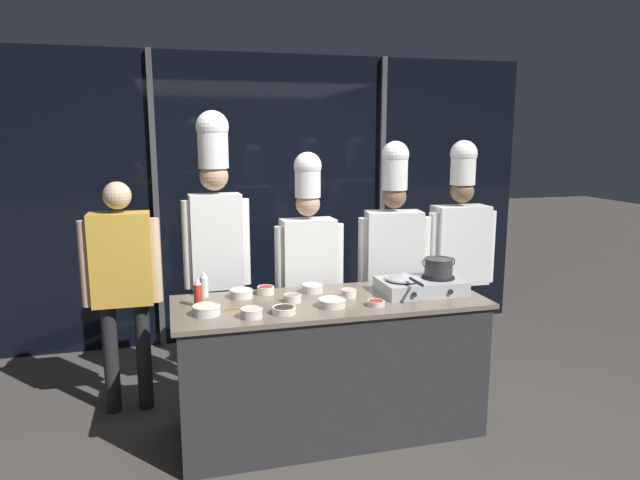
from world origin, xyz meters
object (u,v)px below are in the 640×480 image
at_px(prep_bowl_chicken, 251,312).
at_px(chef_pastry, 460,244).
at_px(prep_bowl_rice, 312,288).
at_px(squeeze_bottle_clear, 204,285).
at_px(portable_stove, 420,285).
at_px(squeeze_bottle_chili, 198,293).
at_px(person_guest, 122,275).
at_px(prep_bowl_shrimp, 349,293).
at_px(serving_spoon_slotted, 245,307).
at_px(prep_bowl_chili_flakes, 376,303).
at_px(chef_head, 216,227).
at_px(prep_bowl_mushrooms, 293,298).
at_px(prep_bowl_soy_glaze, 284,310).
at_px(chef_line, 393,249).
at_px(prep_bowl_bean_sprouts, 332,302).
at_px(chef_sous, 309,257).
at_px(prep_bowl_garlic, 241,293).
at_px(prep_bowl_bell_pepper, 266,290).
at_px(prep_bowl_noodles, 207,309).
at_px(stock_pot, 438,267).
at_px(frying_pan, 403,276).

bearing_deg(prep_bowl_chicken, chef_pastry, 25.06).
bearing_deg(prep_bowl_rice, squeeze_bottle_clear, 174.21).
relative_size(portable_stove, chef_pastry, 0.29).
height_order(squeeze_bottle_chili, person_guest, person_guest).
distance_m(prep_bowl_shrimp, serving_spoon_slotted, 0.69).
bearing_deg(prep_bowl_chili_flakes, chef_head, 135.04).
bearing_deg(prep_bowl_mushrooms, prep_bowl_soy_glaze, -114.95).
xyz_separation_m(portable_stove, person_guest, (-1.96, 0.64, 0.05)).
xyz_separation_m(prep_bowl_rice, chef_line, (0.75, 0.40, 0.15)).
height_order(prep_bowl_bean_sprouts, chef_head, chef_head).
bearing_deg(prep_bowl_mushrooms, chef_line, 32.65).
xyz_separation_m(portable_stove, prep_bowl_shrimp, (-0.51, 0.02, -0.02)).
xyz_separation_m(prep_bowl_bean_sprouts, serving_spoon_slotted, (-0.53, 0.11, -0.02)).
bearing_deg(chef_sous, prep_bowl_garlic, 33.64).
xyz_separation_m(prep_bowl_shrimp, chef_head, (-0.79, 0.68, 0.36)).
relative_size(prep_bowl_soy_glaze, chef_pastry, 0.08).
xyz_separation_m(prep_bowl_bell_pepper, prep_bowl_shrimp, (0.51, -0.22, 0.00)).
bearing_deg(prep_bowl_rice, portable_stove, -16.00).
bearing_deg(prep_bowl_bean_sprouts, squeeze_bottle_chili, 164.76).
height_order(prep_bowl_garlic, prep_bowl_shrimp, same).
relative_size(prep_bowl_noodles, chef_sous, 0.09).
relative_size(prep_bowl_chili_flakes, chef_head, 0.05).
distance_m(stock_pot, prep_bowl_mushrooms, 1.02).
relative_size(squeeze_bottle_clear, prep_bowl_shrimp, 1.65).
bearing_deg(squeeze_bottle_chili, prep_bowl_chicken, -46.26).
height_order(prep_bowl_noodles, person_guest, person_guest).
height_order(squeeze_bottle_clear, prep_bowl_chicken, squeeze_bottle_clear).
relative_size(prep_bowl_garlic, prep_bowl_bean_sprouts, 0.89).
height_order(prep_bowl_shrimp, serving_spoon_slotted, prep_bowl_shrimp).
bearing_deg(prep_bowl_bean_sprouts, prep_bowl_noodles, 176.92).
bearing_deg(person_guest, prep_bowl_bell_pepper, 156.91).
relative_size(frying_pan, prep_bowl_soy_glaze, 2.93).
bearing_deg(prep_bowl_shrimp, prep_bowl_garlic, 165.07).
bearing_deg(chef_sous, prep_bowl_bean_sprouts, 86.25).
distance_m(squeeze_bottle_chili, prep_bowl_shrimp, 0.97).
distance_m(stock_pot, prep_bowl_chili_flakes, 0.59).
relative_size(chef_line, chef_pastry, 1.00).
xyz_separation_m(squeeze_bottle_clear, prep_bowl_soy_glaze, (0.44, -0.48, -0.06)).
distance_m(frying_pan, prep_bowl_soy_glaze, 0.89).
relative_size(prep_bowl_noodles, person_guest, 0.10).
bearing_deg(prep_bowl_chili_flakes, portable_stove, 27.56).
xyz_separation_m(prep_bowl_rice, person_guest, (-1.25, 0.44, 0.06)).
bearing_deg(chef_pastry, prep_bowl_rice, 18.57).
bearing_deg(prep_bowl_soy_glaze, prep_bowl_garlic, 116.49).
relative_size(prep_bowl_bell_pepper, prep_bowl_garlic, 0.76).
distance_m(squeeze_bottle_clear, squeeze_bottle_chili, 0.21).
distance_m(stock_pot, serving_spoon_slotted, 1.34).
height_order(prep_bowl_chicken, prep_bowl_chili_flakes, prep_bowl_chicken).
distance_m(portable_stove, prep_bowl_bean_sprouts, 0.69).
height_order(prep_bowl_bell_pepper, prep_bowl_noodles, prep_bowl_noodles).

